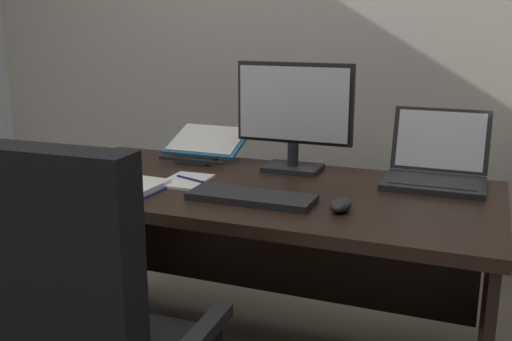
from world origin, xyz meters
name	(u,v)px	position (x,y,z in m)	size (l,w,h in m)	color
wall_back	(337,17)	(0.00, 1.93, 1.32)	(4.80, 0.12, 2.64)	beige
desk	(263,230)	(-0.01, 0.92, 0.53)	(1.70, 0.80, 0.73)	black
monitor	(294,117)	(0.05, 1.11, 0.94)	(0.47, 0.16, 0.42)	#232326
laptop	(436,168)	(0.59, 1.12, 0.78)	(0.35, 0.33, 0.26)	#232326
keyboard	(252,197)	(0.05, 0.67, 0.74)	(0.42, 0.15, 0.02)	#232326
computer_mouse	(341,205)	(0.35, 0.67, 0.75)	(0.06, 0.10, 0.04)	#232326
reading_stand_with_book	(206,143)	(-0.37, 1.18, 0.79)	(0.33, 0.29, 0.12)	#232326
open_binder	(94,184)	(-0.54, 0.62, 0.74)	(0.52, 0.30, 0.02)	navy
notepad	(186,181)	(-0.27, 0.80, 0.73)	(0.15, 0.21, 0.01)	white
pen	(190,179)	(-0.25, 0.80, 0.74)	(0.01, 0.01, 0.14)	navy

